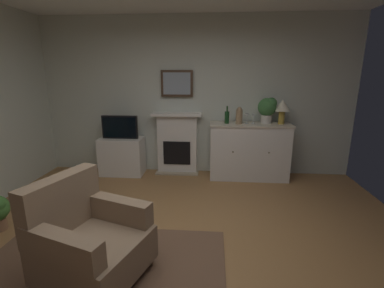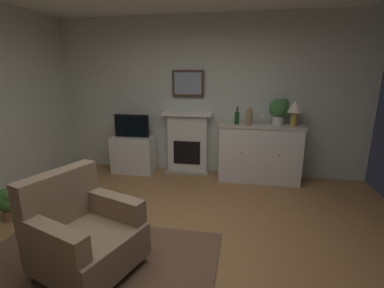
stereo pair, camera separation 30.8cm
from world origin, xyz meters
TOP-DOWN VIEW (x-y plane):
  - ground_plane at (0.00, 0.00)m, footprint 5.47×5.12m
  - wall_rear at (0.00, 2.53)m, footprint 5.47×0.06m
  - area_rug at (-0.68, -0.38)m, footprint 2.31×1.68m
  - fireplace_unit at (-0.30, 2.40)m, footprint 0.87×0.30m
  - framed_picture at (-0.30, 2.45)m, footprint 0.55×0.04m
  - sideboard_cabinet at (0.95, 2.23)m, footprint 1.34×0.49m
  - table_lamp at (1.45, 2.23)m, footprint 0.26×0.26m
  - wine_bottle at (0.56, 2.22)m, footprint 0.08×0.08m
  - wine_glass_left at (0.89, 2.22)m, footprint 0.07×0.07m
  - wine_glass_center at (1.00, 2.24)m, footprint 0.07×0.07m
  - vase_decorative at (0.76, 2.18)m, footprint 0.11×0.11m
  - tv_cabinet at (-1.28, 2.24)m, footprint 0.75×0.42m
  - tv_set at (-1.28, 2.22)m, footprint 0.62×0.07m
  - potted_plant_small at (1.22, 2.27)m, footprint 0.30×0.30m
  - armchair at (-0.73, -0.33)m, footprint 1.01×0.98m

SIDE VIEW (x-z plane):
  - ground_plane at x=0.00m, z-range -0.10..0.00m
  - area_rug at x=-0.68m, z-range 0.00..0.02m
  - tv_cabinet at x=-1.28m, z-range 0.00..0.66m
  - armchair at x=-0.73m, z-range -0.08..0.84m
  - sideboard_cabinet at x=0.95m, z-range 0.00..0.96m
  - fireplace_unit at x=-0.30m, z-range 0.00..1.10m
  - tv_set at x=-1.28m, z-range 0.66..1.06m
  - wine_bottle at x=0.56m, z-range 0.92..1.21m
  - wine_glass_left at x=0.89m, z-range 1.00..1.16m
  - wine_glass_center at x=1.00m, z-range 1.00..1.16m
  - vase_decorative at x=0.76m, z-range 0.96..1.24m
  - potted_plant_small at x=1.22m, z-range 1.00..1.43m
  - table_lamp at x=1.45m, z-range 1.04..1.44m
  - wall_rear at x=0.00m, z-range 0.00..2.72m
  - framed_picture at x=-0.30m, z-range 1.37..1.82m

